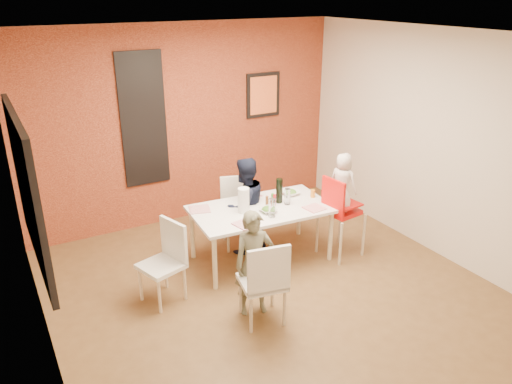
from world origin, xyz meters
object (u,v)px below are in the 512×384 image
chair_near (265,280)px  chair_left (167,257)px  chair_far (238,207)px  child_near (254,264)px  paper_towel_roll (244,200)px  toddler (343,182)px  child_far (245,206)px  wine_bottle (279,191)px  high_chair (339,209)px  dining_table (261,212)px

chair_near → chair_left: bearing=-43.2°
chair_near → chair_far: (0.57, 1.65, -0.01)m
child_near → paper_towel_roll: size_ratio=3.74×
toddler → paper_towel_roll: toddler is taller
child_far → toddler: 1.22m
wine_bottle → paper_towel_roll: wine_bottle is taller
chair_far → high_chair: (0.91, -0.90, 0.13)m
chair_near → chair_left: chair_near is taller
child_far → toddler: (0.97, -0.66, 0.35)m
paper_towel_roll → chair_left: bearing=-168.0°
dining_table → chair_near: chair_near is taller
chair_far → toddler: size_ratio=1.25×
high_chair → toddler: bearing=-85.0°
chair_near → high_chair: 1.67m
high_chair → child_far: child_far is taller
child_far → paper_towel_roll: size_ratio=4.13×
dining_table → chair_far: (-0.05, 0.52, -0.13)m
chair_far → high_chair: size_ratio=0.86×
chair_far → wine_bottle: wine_bottle is taller
high_chair → child_near: size_ratio=0.93×
dining_table → child_near: (-0.60, -0.89, -0.07)m
dining_table → toddler: size_ratio=2.39×
chair_far → high_chair: high_chair is taller
dining_table → child_far: size_ratio=1.39×
dining_table → chair_far: 0.54m
chair_far → dining_table: bearing=-66.9°
chair_left → wine_bottle: size_ratio=2.87×
chair_left → child_near: child_near is taller
child_near → high_chair: bearing=32.3°
child_far → high_chair: bearing=130.0°
chair_left → child_far: size_ratio=0.71×
child_far → wine_bottle: bearing=129.0°
toddler → child_near: bearing=87.5°
paper_towel_roll → wine_bottle: bearing=4.5°
paper_towel_roll → dining_table: bearing=1.2°
high_chair → child_near: bearing=102.1°
dining_table → chair_far: bearing=95.0°
wine_bottle → high_chair: bearing=-34.8°
dining_table → high_chair: bearing=-23.7°
dining_table → chair_near: bearing=-118.5°
child_near → wine_bottle: (0.87, 0.93, 0.28)m
chair_near → wine_bottle: 1.50m
chair_left → wine_bottle: wine_bottle is taller
chair_far → chair_near: bearing=-90.9°
chair_near → dining_table: bearing=-107.6°
chair_far → wine_bottle: bearing=-38.8°
chair_near → chair_far: chair_near is taller
chair_near → child_far: 1.52m
paper_towel_roll → chair_far: bearing=69.7°
child_far → wine_bottle: child_far is taller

